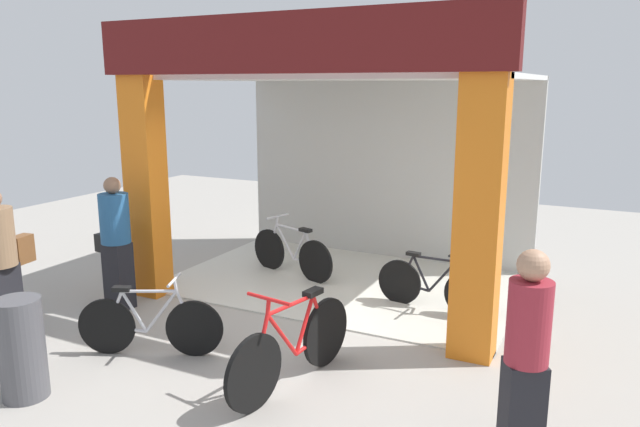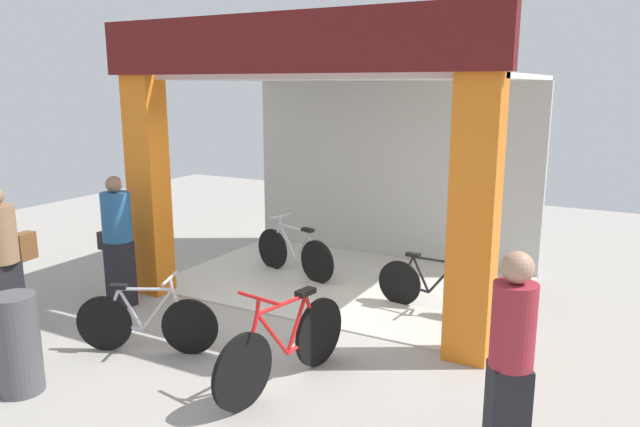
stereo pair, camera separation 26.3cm
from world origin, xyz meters
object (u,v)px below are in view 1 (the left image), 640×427
bicycle_parked_1 (150,324)px  pedestrian_1 (526,359)px  bicycle_inside_1 (432,286)px  trash_bin (22,349)px  bicycle_inside_0 (292,253)px  bicycle_parked_0 (293,347)px  pedestrian_2 (116,241)px  pedestrian_0 (1,262)px

bicycle_parked_1 → pedestrian_1: bearing=-3.4°
bicycle_inside_1 → trash_bin: bearing=-126.0°
bicycle_parked_1 → bicycle_inside_0: bearing=89.2°
bicycle_parked_0 → trash_bin: bicycle_parked_0 is taller
pedestrian_1 → bicycle_parked_0: bearing=171.5°
bicycle_inside_0 → bicycle_inside_1: bearing=-10.9°
pedestrian_1 → trash_bin: (-4.12, -0.94, -0.38)m
bicycle_parked_1 → pedestrian_2: 1.64m
bicycle_inside_0 → pedestrian_1: pedestrian_1 is taller
bicycle_inside_0 → pedestrian_1: size_ratio=0.92×
bicycle_parked_0 → trash_bin: 2.40m
bicycle_parked_0 → pedestrian_0: size_ratio=1.03×
bicycle_inside_0 → pedestrian_2: bearing=-122.8°
pedestrian_1 → trash_bin: size_ratio=1.78×
bicycle_parked_0 → bicycle_parked_1: size_ratio=1.23×
pedestrian_0 → trash_bin: (1.28, -0.78, -0.42)m
pedestrian_2 → pedestrian_1: bearing=-12.4°
bicycle_inside_0 → pedestrian_0: bearing=-117.6°
pedestrian_0 → pedestrian_1: size_ratio=1.02×
bicycle_inside_1 → pedestrian_0: 4.93m
bicycle_parked_1 → pedestrian_2: pedestrian_2 is taller
bicycle_inside_1 → trash_bin: trash_bin is taller
bicycle_inside_0 → trash_bin: bearing=-96.4°
pedestrian_0 → bicycle_inside_0: bearing=62.4°
bicycle_inside_1 → trash_bin: 4.54m
bicycle_parked_1 → pedestrian_2: (-1.29, 0.87, 0.52)m
bicycle_parked_1 → pedestrian_1: size_ratio=0.86×
bicycle_inside_0 → bicycle_parked_0: bearing=-60.8°
bicycle_parked_0 → pedestrian_1: bearing=-8.5°
bicycle_inside_0 → bicycle_parked_0: bicycle_parked_0 is taller
bicycle_parked_1 → bicycle_inside_1: bearing=48.0°
bicycle_inside_0 → bicycle_inside_1: size_ratio=1.04×
bicycle_inside_1 → bicycle_parked_0: size_ratio=0.84×
bicycle_inside_0 → pedestrian_0: pedestrian_0 is taller
bicycle_parked_1 → pedestrian_1: pedestrian_1 is taller
trash_bin → bicycle_parked_0: bearing=31.4°
bicycle_parked_1 → pedestrian_2: size_ratio=0.85×
bicycle_inside_1 → pedestrian_0: bearing=-143.8°
pedestrian_0 → pedestrian_2: 1.32m
bicycle_inside_0 → bicycle_parked_1: bicycle_inside_0 is taller
bicycle_inside_0 → bicycle_inside_1: (2.21, -0.43, -0.02)m
bicycle_inside_0 → bicycle_inside_1: 2.26m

